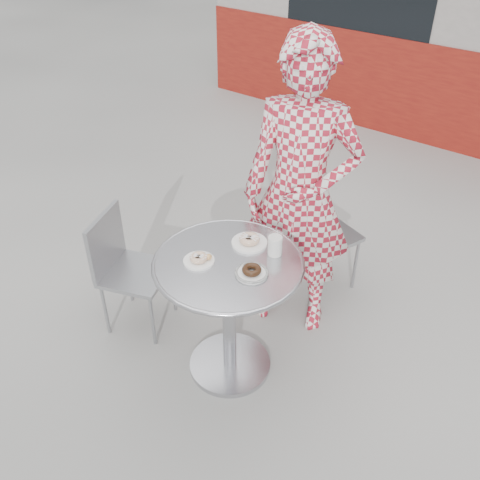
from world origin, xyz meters
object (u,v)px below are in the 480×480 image
Objects in this scene: bistro_table at (229,290)px; plate_checker at (252,272)px; plate_far at (249,241)px; seated_person at (300,195)px; milk_cup at (275,245)px; plate_near at (199,259)px; chair_left at (138,292)px; chair_far at (319,255)px.

bistro_table is 0.26m from plate_checker.
plate_checker is at bearing -51.52° from plate_far.
milk_cup is (0.11, -0.41, -0.06)m from seated_person.
plate_near is 0.28m from plate_checker.
seated_person is 0.72m from plate_near.
plate_near reaches higher than bistro_table.
chair_left is at bearing -164.53° from milk_cup.
chair_far is 0.96m from plate_far.
chair_left is at bearing -161.69° from plate_far.
chair_far is at bearing 88.08° from bistro_table.
chair_left is 4.13× the size of plate_far.
plate_far reaches higher than chair_far.
plate_checker reaches higher than chair_far.
bistro_table is at bearing 176.17° from plate_checker.
milk_cup is at bearing 46.26° from plate_near.
plate_checker is at bearing 117.46° from chair_far.
seated_person is at bearing 99.84° from plate_checker.
seated_person is 10.80× the size of plate_checker.
chair_far is 0.46× the size of seated_person.
seated_person is 0.43m from milk_cup.
chair_far is 1.20m from plate_near.
plate_checker reaches higher than chair_left.
plate_far reaches higher than bistro_table.
bistro_table reaches higher than chair_left.
bistro_table is 0.79m from chair_left.
plate_far is (-0.00, 0.19, 0.21)m from bistro_table.
plate_far is 0.25m from plate_checker.
chair_far reaches higher than bistro_table.
milk_cup reaches higher than chair_left.
milk_cup is at bearing 119.29° from chair_far.
chair_far is 5.20× the size of plate_near.
plate_far is at bearing -91.04° from chair_left.
plate_near is at bearing -133.74° from milk_cup.
milk_cup reaches higher than bistro_table.
milk_cup is at bearing 51.60° from bistro_table.
plate_far is 1.19× the size of plate_near.
chair_far is at bearing 87.35° from plate_far.
chair_left is 1.19m from seated_person.
bistro_table is 4.73× the size of plate_checker.
plate_far is at bearing 128.48° from plate_checker.
plate_near is (-0.15, -1.06, 0.56)m from chair_far.
plate_checker is (0.85, 0.03, 0.57)m from chair_left.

